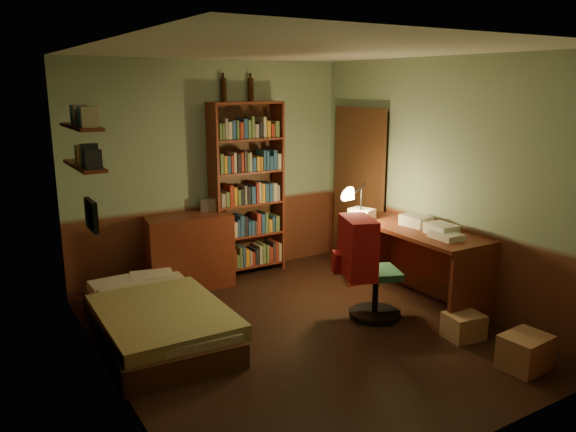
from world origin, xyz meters
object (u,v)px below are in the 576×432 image
dresser (189,251)px  cardboard_box_b (464,326)px  mini_stereo (212,204)px  bookshelf (247,190)px  cardboard_box_a (525,352)px  desk (416,267)px  desk_lamp (361,192)px  office_chair (376,266)px  bed (156,307)px

dresser → cardboard_box_b: 3.13m
cardboard_box_b → mini_stereo: bearing=115.0°
bookshelf → cardboard_box_a: (0.81, -3.40, -0.91)m
cardboard_box_a → desk: bearing=81.5°
desk → desk_lamp: (-0.26, 0.64, 0.73)m
desk_lamp → mini_stereo: bearing=146.7°
mini_stereo → cardboard_box_a: mini_stereo is taller
bookshelf → desk: (1.04, -1.87, -0.64)m
bookshelf → cardboard_box_b: size_ratio=6.33×
cardboard_box_a → cardboard_box_b: 0.67m
mini_stereo → office_chair: (0.90, -1.96, -0.39)m
dresser → cardboard_box_a: dresser is taller
bookshelf → cardboard_box_b: bearing=-74.1°
mini_stereo → cardboard_box_b: 3.16m
bookshelf → cardboard_box_a: 3.61m
dresser → mini_stereo: (0.36, 0.12, 0.50)m
bed → cardboard_box_a: bed is taller
office_chair → desk_lamp: bearing=85.1°
bed → bookshelf: bearing=40.6°
bookshelf → desk: bookshelf is taller
desk_lamp → cardboard_box_b: (0.05, -1.50, -1.04)m
dresser → desk: 2.57m
bed → cardboard_box_b: bed is taller
cardboard_box_b → desk_lamp: bearing=92.1°
cardboard_box_b → bookshelf: bearing=107.1°
bed → desk: size_ratio=1.22×
bed → mini_stereo: bearing=51.1°
bed → office_chair: office_chair is taller
desk → cardboard_box_a: (-0.23, -1.53, -0.27)m
bed → mini_stereo: mini_stereo is taller
desk → dresser: bearing=137.4°
desk_lamp → office_chair: 0.97m
bookshelf → desk_lamp: (0.78, -1.23, 0.10)m
bed → cardboard_box_a: bearing=-38.8°
bookshelf → cardboard_box_b: bookshelf is taller
cardboard_box_a → mini_stereo: bearing=110.3°
cardboard_box_b → cardboard_box_a: bearing=-92.0°
cardboard_box_a → dresser: bearing=116.1°
mini_stereo → desk: bearing=-29.3°
cardboard_box_a → desk_lamp: bearing=90.8°
mini_stereo → cardboard_box_b: size_ratio=0.81×
bookshelf → desk_lamp: size_ratio=3.39×
mini_stereo → desk_lamp: desk_lamp is taller
bed → desk_lamp: size_ratio=3.07×
bed → cardboard_box_a: size_ratio=4.89×
desk_lamp → cardboard_box_a: size_ratio=1.59×
mini_stereo → bookshelf: size_ratio=0.13×
bed → desk: (2.63, -0.69, 0.14)m
desk → cardboard_box_b: desk is taller
desk → desk_lamp: size_ratio=2.52×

